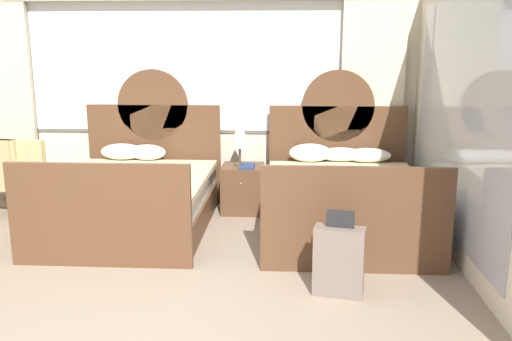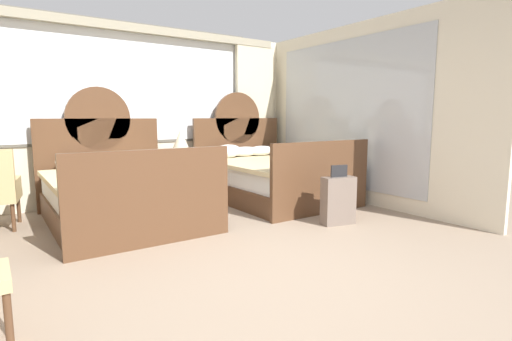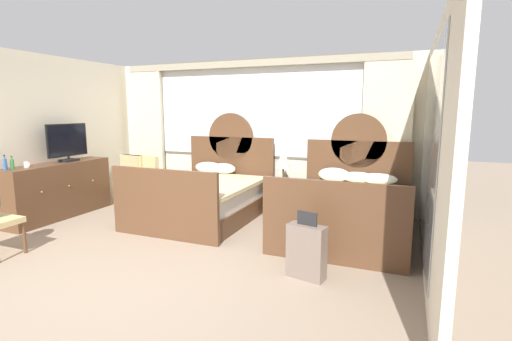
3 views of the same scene
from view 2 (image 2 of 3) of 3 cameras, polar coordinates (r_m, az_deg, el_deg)
The scene contains 9 objects.
ground_plane at distance 3.33m, azimuth -0.14°, elevation -15.36°, with size 24.00×24.00×0.00m, color gray.
wall_back_window at distance 6.37m, azimuth -18.90°, elevation 8.74°, with size 5.88×0.22×2.72m.
wall_right_mirror at distance 6.20m, azimuth 14.91°, elevation 7.91°, with size 0.08×4.21×2.70m.
bed_near_window at distance 5.19m, azimuth -18.97°, elevation -3.17°, with size 1.71×2.22×1.73m.
bed_near_mirror at distance 6.22m, azimuth 2.29°, elevation -0.95°, with size 1.71×2.22×1.73m.
nightstand_between_beds at distance 6.24m, azimuth -10.24°, elevation -1.72°, with size 0.51×0.53×0.58m.
table_lamp_on_nightstand at distance 6.19m, azimuth -10.87°, elevation 4.42°, with size 0.27×0.27×0.54m.
book_on_nightstand at distance 6.13m, azimuth -9.40°, elevation 1.02°, with size 0.18×0.26×0.03m.
suitcase_on_floor at distance 4.92m, azimuth 11.85°, elevation -4.24°, with size 0.44×0.26×0.73m.
Camera 2 is at (-1.72, -2.53, 1.31)m, focal length 27.55 mm.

